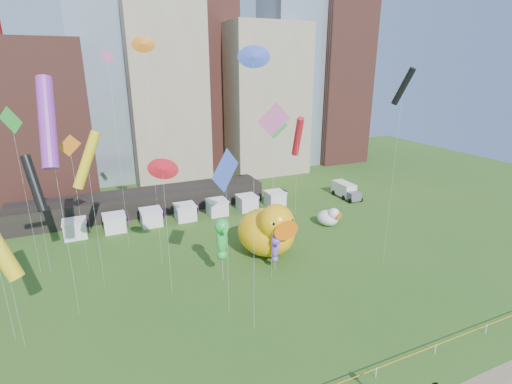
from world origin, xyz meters
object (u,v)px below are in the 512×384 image
seahorse_green (222,236)px  box_truck (345,190)px  big_duck (268,230)px  seahorse_purple (276,247)px  small_duck (329,217)px

seahorse_green → box_truck: bearing=33.5°
big_duck → seahorse_green: size_ratio=1.29×
seahorse_purple → box_truck: seahorse_purple is taller
seahorse_green → seahorse_purple: size_ratio=1.74×
big_duck → small_duck: (11.91, 4.41, -1.94)m
big_duck → small_duck: 12.85m
big_duck → seahorse_purple: (-0.87, -3.67, -0.45)m
small_duck → seahorse_purple: seahorse_purple is taller
big_duck → box_truck: size_ratio=1.54×
seahorse_green → box_truck: (28.73, 17.17, -3.96)m
big_duck → box_truck: 25.72m
box_truck → seahorse_purple: bearing=-141.4°
seahorse_green → seahorse_purple: seahorse_green is taller
small_duck → box_truck: bearing=23.7°
small_duck → box_truck: (9.79, 9.26, -0.00)m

